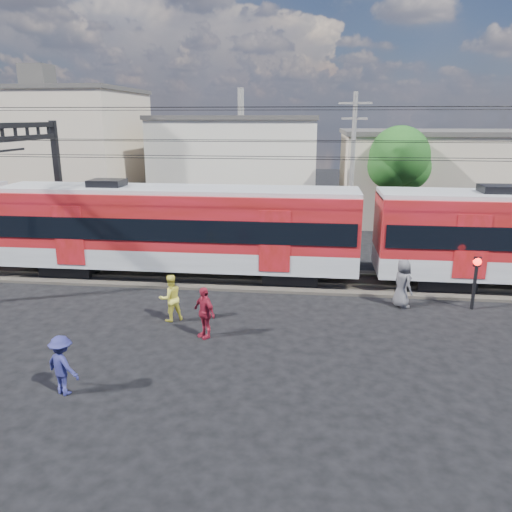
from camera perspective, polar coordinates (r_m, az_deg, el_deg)
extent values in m
plane|color=black|center=(15.74, -8.78, -11.65)|extent=(120.00, 120.00, 0.00)
cube|color=#2D2823|center=(22.94, -3.55, -2.48)|extent=(70.00, 3.40, 0.12)
cube|color=#59544C|center=(22.20, -3.90, -2.78)|extent=(70.00, 0.12, 0.12)
cube|color=#59544C|center=(23.61, -3.24, -1.65)|extent=(70.00, 0.12, 0.12)
cube|color=black|center=(25.13, -20.00, -1.11)|extent=(2.40, 2.20, 0.70)
cube|color=black|center=(22.53, 4.01, -2.06)|extent=(2.40, 2.20, 0.70)
cube|color=gray|center=(23.09, -8.74, 0.30)|extent=(16.00, 3.00, 0.90)
cube|color=maroon|center=(22.72, -8.91, 4.32)|extent=(16.00, 3.00, 2.40)
cube|color=black|center=(22.77, -8.89, 3.71)|extent=(15.68, 3.08, 0.95)
cube|color=gray|center=(22.51, -9.05, 7.44)|extent=(16.00, 2.60, 0.25)
cube|color=black|center=(23.20, 20.43, -2.50)|extent=(2.40, 2.20, 0.70)
cube|color=black|center=(29.70, -21.57, 7.41)|extent=(0.30, 0.30, 7.00)
cube|color=black|center=(25.60, -27.09, 13.12)|extent=(0.25, 9.30, 0.25)
cube|color=black|center=(25.61, -26.92, 11.79)|extent=(0.25, 9.30, 0.25)
cylinder|color=black|center=(21.20, -4.14, 11.05)|extent=(70.00, 0.03, 0.03)
cylinder|color=black|center=(22.57, -3.47, 11.33)|extent=(70.00, 0.03, 0.03)
cylinder|color=black|center=(21.15, -4.18, 12.94)|extent=(70.00, 0.03, 0.03)
cylinder|color=black|center=(22.53, -3.50, 13.11)|extent=(70.00, 0.03, 0.03)
cylinder|color=black|center=(18.39, -5.95, 16.57)|extent=(70.00, 0.03, 0.03)
cylinder|color=black|center=(25.27, -2.39, 16.33)|extent=(70.00, 0.03, 0.03)
cube|color=tan|center=(43.00, -22.91, 10.81)|extent=(14.00, 10.00, 9.00)
cube|color=#3F3D3A|center=(42.97, -23.58, 16.98)|extent=(14.28, 10.20, 0.30)
cube|color=beige|center=(41.06, -1.69, 10.43)|extent=(12.00, 12.00, 7.00)
cube|color=#3F3D3A|center=(40.90, -1.73, 15.53)|extent=(12.24, 12.24, 0.30)
cube|color=tan|center=(39.01, 21.83, 8.34)|extent=(16.00, 10.00, 6.00)
cube|color=#3F3D3A|center=(38.80, 22.30, 12.94)|extent=(16.32, 10.20, 0.30)
cylinder|color=slate|center=(28.68, 10.91, 9.47)|extent=(0.24, 0.24, 8.50)
cube|color=slate|center=(28.55, 11.30, 16.76)|extent=(1.80, 0.12, 0.12)
cube|color=slate|center=(28.54, 11.21, 15.16)|extent=(1.40, 0.12, 0.12)
cylinder|color=#382619|center=(32.28, 15.68, 5.71)|extent=(0.36, 0.36, 3.92)
sphere|color=#174614|center=(31.94, 16.07, 10.91)|extent=(3.64, 3.64, 3.64)
sphere|color=#174614|center=(32.39, 16.96, 9.66)|extent=(2.80, 2.80, 2.80)
imported|color=gold|center=(18.31, -9.74, -4.73)|extent=(1.07, 1.03, 1.74)
imported|color=navy|center=(14.43, -21.25, -11.56)|extent=(1.23, 1.00, 1.65)
imported|color=maroon|center=(16.80, -5.93, -6.42)|extent=(1.07, 1.01, 1.77)
imported|color=#464549|center=(20.13, 16.41, -3.03)|extent=(0.98, 1.11, 1.91)
cylinder|color=black|center=(20.79, 23.69, -3.06)|extent=(0.13, 0.13, 1.97)
sphere|color=#FF140C|center=(20.54, 23.97, -0.60)|extent=(0.31, 0.31, 0.31)
cube|color=black|center=(20.54, 23.97, -0.60)|extent=(0.27, 0.07, 0.38)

